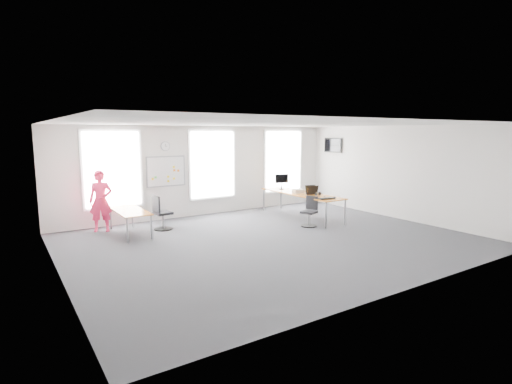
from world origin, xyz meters
TOP-DOWN VIEW (x-y plane):
  - floor at (0.00, 0.00)m, footprint 10.00×10.00m
  - ceiling at (0.00, 0.00)m, footprint 10.00×10.00m
  - wall_back at (0.00, 4.00)m, footprint 10.00×0.00m
  - wall_front at (0.00, -4.00)m, footprint 10.00×0.00m
  - wall_left at (-5.00, 0.00)m, footprint 0.00×10.00m
  - wall_right at (5.00, 0.00)m, footprint 0.00×10.00m
  - window_left at (-3.00, 3.97)m, footprint 1.60×0.06m
  - window_mid at (0.30, 3.97)m, footprint 1.60×0.06m
  - window_right at (3.30, 3.97)m, footprint 1.60×0.06m
  - desk_right at (2.45, 1.83)m, footprint 0.89×3.34m
  - desk_left at (-2.91, 2.68)m, footprint 0.74×1.85m
  - chair_right at (1.88, 0.72)m, footprint 0.53×0.53m
  - chair_left at (-2.02, 2.69)m, footprint 0.53×0.53m
  - person at (-3.49, 3.44)m, footprint 0.75×0.63m
  - whiteboard at (-1.35, 3.97)m, footprint 1.20×0.03m
  - wall_clock at (-1.35, 3.97)m, footprint 0.30×0.04m
  - tv at (4.95, 3.00)m, footprint 0.06×0.90m
  - keyboard at (2.32, 0.47)m, footprint 0.53×0.27m
  - mouse at (2.64, 0.47)m, footprint 0.10×0.13m
  - lens_cap at (2.60, 0.86)m, footprint 0.07×0.07m
  - headphones at (2.55, 1.13)m, footprint 0.20×0.10m
  - laptop_sleeve at (2.49, 1.36)m, footprint 0.38×0.27m
  - paper_stack at (2.39, 1.91)m, footprint 0.37×0.30m
  - monitor at (2.44, 2.89)m, footprint 0.47×0.20m

SIDE VIEW (x-z plane):
  - floor at x=0.00m, z-range 0.00..0.00m
  - chair_right at x=1.88m, z-range -0.06..0.84m
  - chair_left at x=-2.02m, z-range -0.06..0.94m
  - desk_left at x=-2.91m, z-range 0.28..0.96m
  - desk_right at x=2.45m, z-range 0.35..1.17m
  - lens_cap at x=2.60m, z-range 0.81..0.82m
  - keyboard at x=2.32m, z-range 0.81..0.84m
  - mouse at x=2.64m, z-range 0.81..0.86m
  - headphones at x=2.55m, z-range 0.81..0.92m
  - person at x=-3.49m, z-range 0.00..1.74m
  - paper_stack at x=2.39m, z-range 0.81..0.93m
  - laptop_sleeve at x=2.49m, z-range 0.81..1.11m
  - monitor at x=2.44m, z-range 0.87..1.40m
  - wall_back at x=0.00m, z-range -3.50..6.50m
  - wall_front at x=0.00m, z-range -3.50..6.50m
  - wall_left at x=-5.00m, z-range -3.50..6.50m
  - wall_right at x=5.00m, z-range -3.50..6.50m
  - whiteboard at x=-1.35m, z-range 1.10..2.00m
  - window_left at x=-3.00m, z-range 0.60..2.80m
  - window_mid at x=0.30m, z-range 0.60..2.80m
  - window_right at x=3.30m, z-range 0.60..2.80m
  - tv at x=4.95m, z-range 2.02..2.57m
  - wall_clock at x=-1.35m, z-range 2.20..2.50m
  - ceiling at x=0.00m, z-range 3.00..3.00m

